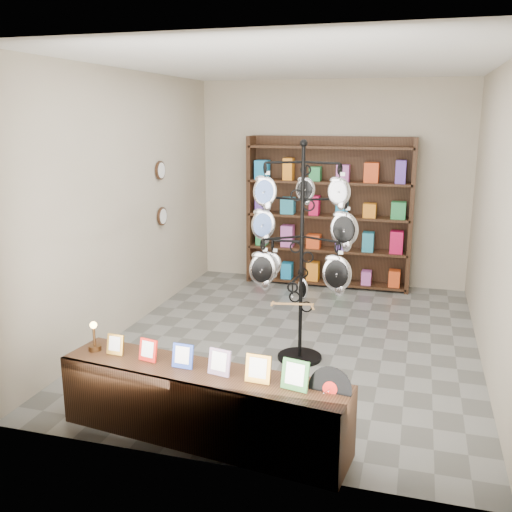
{
  "coord_description": "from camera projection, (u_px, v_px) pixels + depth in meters",
  "views": [
    {
      "loc": [
        1.26,
        -5.97,
        2.48
      ],
      "look_at": [
        -0.17,
        -1.0,
        1.21
      ],
      "focal_mm": 40.0,
      "sensor_mm": 36.0,
      "label": 1
    }
  ],
  "objects": [
    {
      "name": "wall_clocks",
      "position": [
        161.0,
        194.0,
        7.42
      ],
      "size": [
        0.03,
        0.24,
        0.84
      ],
      "color": "black",
      "rests_on": "ground"
    },
    {
      "name": "front_shelf",
      "position": [
        202.0,
        404.0,
        4.46
      ],
      "size": [
        2.38,
        0.78,
        0.83
      ],
      "rotation": [
        0.0,
        0.0,
        -0.13
      ],
      "color": "black",
      "rests_on": "ground"
    },
    {
      "name": "back_shelving",
      "position": [
        328.0,
        217.0,
        8.4
      ],
      "size": [
        2.42,
        0.36,
        2.2
      ],
      "color": "black",
      "rests_on": "ground"
    },
    {
      "name": "ground",
      "position": [
        294.0,
        340.0,
        6.51
      ],
      "size": [
        5.0,
        5.0,
        0.0
      ],
      "primitive_type": "plane",
      "color": "slate",
      "rests_on": "ground"
    },
    {
      "name": "display_tree",
      "position": [
        302.0,
        237.0,
        5.69
      ],
      "size": [
        1.16,
        1.05,
        2.27
      ],
      "rotation": [
        0.0,
        0.0,
        0.11
      ],
      "color": "black",
      "rests_on": "ground"
    },
    {
      "name": "room_envelope",
      "position": [
        297.0,
        177.0,
        6.07
      ],
      "size": [
        5.0,
        5.0,
        5.0
      ],
      "color": "#B6A992",
      "rests_on": "ground"
    }
  ]
}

